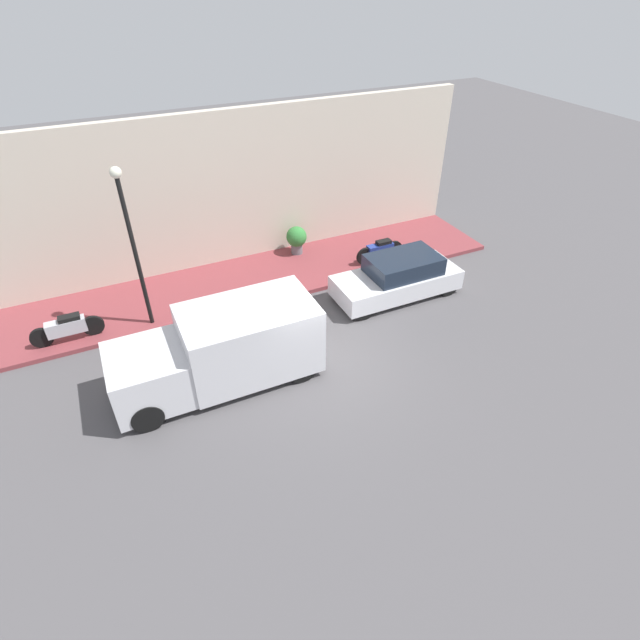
{
  "coord_description": "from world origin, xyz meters",
  "views": [
    {
      "loc": [
        -9.15,
        4.32,
        8.94
      ],
      "look_at": [
        1.19,
        -0.56,
        0.6
      ],
      "focal_mm": 28.0,
      "sensor_mm": 36.0,
      "label": 1
    }
  ],
  "objects_px": {
    "delivery_van": "(220,349)",
    "motorcycle_blue": "(380,250)",
    "scooter_silver": "(67,328)",
    "potted_plant": "(297,238)",
    "streetlamp": "(130,233)",
    "parked_car": "(398,277)"
  },
  "relations": [
    {
      "from": "delivery_van",
      "to": "scooter_silver",
      "type": "relative_size",
      "value": 2.64
    },
    {
      "from": "scooter_silver",
      "to": "potted_plant",
      "type": "height_order",
      "value": "potted_plant"
    },
    {
      "from": "parked_car",
      "to": "motorcycle_blue",
      "type": "relative_size",
      "value": 2.24
    },
    {
      "from": "delivery_van",
      "to": "potted_plant",
      "type": "relative_size",
      "value": 5.01
    },
    {
      "from": "delivery_van",
      "to": "motorcycle_blue",
      "type": "distance_m",
      "value": 7.65
    },
    {
      "from": "motorcycle_blue",
      "to": "scooter_silver",
      "type": "height_order",
      "value": "scooter_silver"
    },
    {
      "from": "parked_car",
      "to": "scooter_silver",
      "type": "distance_m",
      "value": 9.9
    },
    {
      "from": "delivery_van",
      "to": "motorcycle_blue",
      "type": "height_order",
      "value": "delivery_van"
    },
    {
      "from": "parked_car",
      "to": "motorcycle_blue",
      "type": "height_order",
      "value": "parked_car"
    },
    {
      "from": "streetlamp",
      "to": "potted_plant",
      "type": "relative_size",
      "value": 4.58
    },
    {
      "from": "motorcycle_blue",
      "to": "potted_plant",
      "type": "distance_m",
      "value": 3.03
    },
    {
      "from": "scooter_silver",
      "to": "delivery_van",
      "type": "bearing_deg",
      "value": -133.49
    },
    {
      "from": "delivery_van",
      "to": "streetlamp",
      "type": "xyz_separation_m",
      "value": [
        3.21,
        1.26,
        2.01
      ]
    },
    {
      "from": "potted_plant",
      "to": "parked_car",
      "type": "bearing_deg",
      "value": -153.19
    },
    {
      "from": "parked_car",
      "to": "delivery_van",
      "type": "height_order",
      "value": "delivery_van"
    },
    {
      "from": "parked_car",
      "to": "scooter_silver",
      "type": "relative_size",
      "value": 2.1
    },
    {
      "from": "streetlamp",
      "to": "potted_plant",
      "type": "xyz_separation_m",
      "value": [
        2.11,
        -5.59,
        -2.32
      ]
    },
    {
      "from": "scooter_silver",
      "to": "streetlamp",
      "type": "bearing_deg",
      "value": -92.69
    },
    {
      "from": "motorcycle_blue",
      "to": "streetlamp",
      "type": "bearing_deg",
      "value": 92.28
    },
    {
      "from": "parked_car",
      "to": "streetlamp",
      "type": "height_order",
      "value": "streetlamp"
    },
    {
      "from": "parked_car",
      "to": "potted_plant",
      "type": "bearing_deg",
      "value": 26.81
    },
    {
      "from": "streetlamp",
      "to": "potted_plant",
      "type": "bearing_deg",
      "value": -69.29
    }
  ]
}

